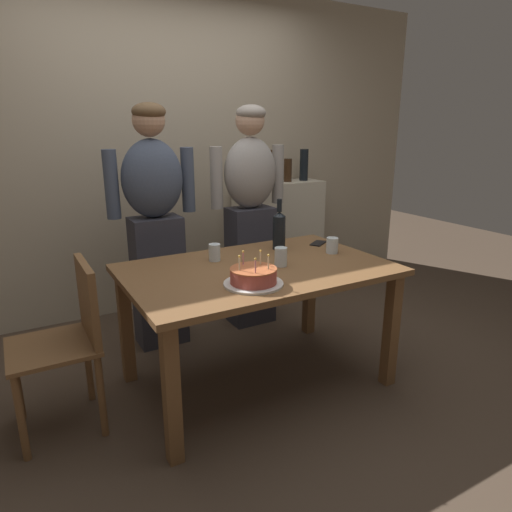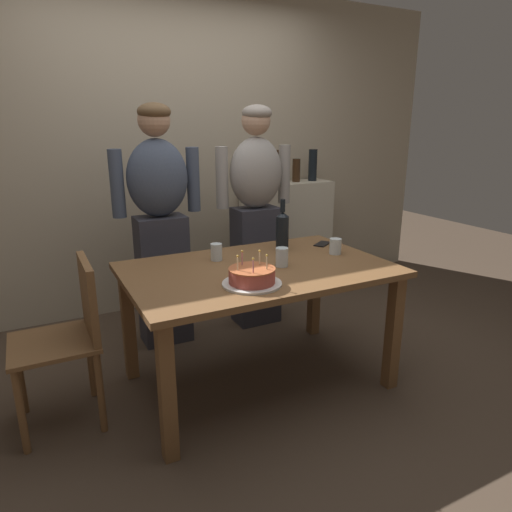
% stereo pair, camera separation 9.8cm
% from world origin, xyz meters
% --- Properties ---
extents(ground_plane, '(10.00, 10.00, 0.00)m').
position_xyz_m(ground_plane, '(0.00, 0.00, 0.00)').
color(ground_plane, '#47382B').
extents(back_wall, '(5.20, 0.10, 2.60)m').
position_xyz_m(back_wall, '(0.00, 1.55, 1.30)').
color(back_wall, tan).
rests_on(back_wall, ground_plane).
extents(dining_table, '(1.50, 0.96, 0.74)m').
position_xyz_m(dining_table, '(0.00, 0.00, 0.64)').
color(dining_table, brown).
rests_on(dining_table, ground_plane).
extents(birthday_cake, '(0.31, 0.31, 0.17)m').
position_xyz_m(birthday_cake, '(-0.17, -0.25, 0.78)').
color(birthday_cake, white).
rests_on(birthday_cake, dining_table).
extents(water_glass_near, '(0.07, 0.07, 0.10)m').
position_xyz_m(water_glass_near, '(-0.16, 0.23, 0.79)').
color(water_glass_near, silver).
rests_on(water_glass_near, dining_table).
extents(water_glass_far, '(0.08, 0.08, 0.10)m').
position_xyz_m(water_glass_far, '(0.56, 0.02, 0.79)').
color(water_glass_far, silver).
rests_on(water_glass_far, dining_table).
extents(water_glass_side, '(0.07, 0.07, 0.11)m').
position_xyz_m(water_glass_side, '(0.13, -0.05, 0.79)').
color(water_glass_side, silver).
rests_on(water_glass_side, dining_table).
extents(wine_bottle, '(0.08, 0.08, 0.33)m').
position_xyz_m(wine_bottle, '(0.31, 0.27, 0.87)').
color(wine_bottle, black).
rests_on(wine_bottle, dining_table).
extents(cell_phone, '(0.16, 0.14, 0.01)m').
position_xyz_m(cell_phone, '(0.62, 0.24, 0.74)').
color(cell_phone, black).
rests_on(cell_phone, dining_table).
extents(person_man_bearded, '(0.61, 0.27, 1.66)m').
position_xyz_m(person_man_bearded, '(-0.34, 0.81, 0.87)').
color(person_man_bearded, '#33333D').
rests_on(person_man_bearded, ground_plane).
extents(person_woman_cardigan, '(0.61, 0.27, 1.66)m').
position_xyz_m(person_woman_cardigan, '(0.40, 0.81, 0.87)').
color(person_woman_cardigan, '#33333D').
rests_on(person_woman_cardigan, ground_plane).
extents(dining_chair, '(0.42, 0.42, 0.87)m').
position_xyz_m(dining_chair, '(-1.02, 0.12, 0.52)').
color(dining_chair, brown).
rests_on(dining_chair, ground_plane).
extents(shelf_cabinet, '(0.83, 0.30, 1.31)m').
position_xyz_m(shelf_cabinet, '(0.99, 1.33, 0.52)').
color(shelf_cabinet, beige).
rests_on(shelf_cabinet, ground_plane).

